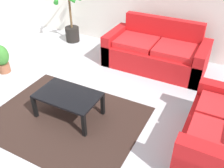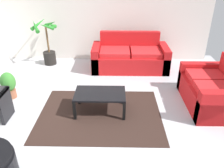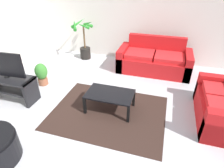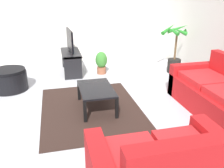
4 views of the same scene
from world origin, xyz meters
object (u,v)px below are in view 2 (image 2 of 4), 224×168
(couch_main, at_px, (130,58))
(potted_plant_small, at_px, (8,84))
(couch_loveseat, at_px, (212,91))
(potted_palm, at_px, (48,46))
(coffee_table, at_px, (100,95))

(couch_main, relative_size, potted_plant_small, 3.45)
(couch_loveseat, bearing_deg, potted_palm, 151.53)
(couch_loveseat, height_order, potted_plant_small, couch_loveseat)
(couch_loveseat, height_order, potted_palm, potted_palm)
(couch_main, xyz_separation_m, couch_loveseat, (1.48, -1.73, -0.00))
(coffee_table, bearing_deg, potted_palm, 124.29)
(couch_main, bearing_deg, couch_loveseat, -49.32)
(couch_loveseat, bearing_deg, coffee_table, -172.43)
(coffee_table, bearing_deg, couch_loveseat, 7.57)
(couch_main, distance_m, potted_palm, 2.22)
(couch_main, distance_m, coffee_table, 2.11)
(couch_main, height_order, couch_loveseat, same)
(coffee_table, bearing_deg, potted_plant_small, 166.02)
(potted_palm, distance_m, potted_plant_small, 1.85)
(couch_loveseat, bearing_deg, couch_main, 130.68)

